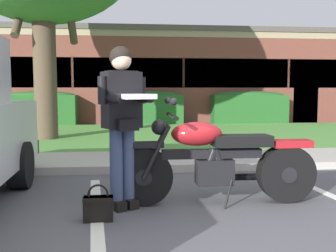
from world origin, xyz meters
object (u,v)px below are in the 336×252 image
hedge_center_left (148,107)px  hedge_center_right (249,107)px  hedge_left (42,108)px  motorcycle (224,160)px  handbag (98,206)px  brick_building (170,79)px  rider_person (123,114)px

hedge_center_left → hedge_center_right: 3.79m
hedge_left → hedge_center_left: 3.79m
motorcycle → handbag: (-1.34, -0.45, -0.34)m
brick_building → hedge_left: bearing=-135.0°
hedge_left → brick_building: bearing=45.0°
rider_person → handbag: (-0.24, -0.38, -0.86)m
hedge_center_left → motorcycle: bearing=-88.1°
handbag → hedge_left: 10.81m
rider_person → hedge_left: 10.51m
rider_person → hedge_center_left: bearing=85.6°
hedge_center_left → brick_building: 5.44m
rider_person → brick_building: (2.13, 15.20, 0.84)m
rider_person → hedge_center_left: 10.10m
motorcycle → brick_building: size_ratio=0.09×
hedge_center_left → rider_person: bearing=-94.4°
brick_building → motorcycle: bearing=-93.9°
rider_person → brick_building: bearing=82.0°
rider_person → brick_building: 15.37m
hedge_center_left → hedge_left: bearing=-180.0°
motorcycle → brick_building: (1.03, 15.12, 1.36)m
handbag → brick_building: bearing=81.4°
hedge_left → hedge_center_right: (7.57, 0.00, -0.00)m
hedge_left → handbag: bearing=-75.1°
brick_building → rider_person: bearing=-98.0°
hedge_center_left → brick_building: brick_building is taller
brick_building → hedge_center_left: bearing=-104.8°
brick_building → hedge_center_right: bearing=-64.7°
hedge_left → brick_building: (5.14, 5.14, 1.19)m
hedge_left → hedge_center_left: size_ratio=0.97×
hedge_center_right → brick_building: (-2.43, 5.14, 1.19)m
motorcycle → rider_person: 1.22m
rider_person → hedge_left: rider_person is taller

